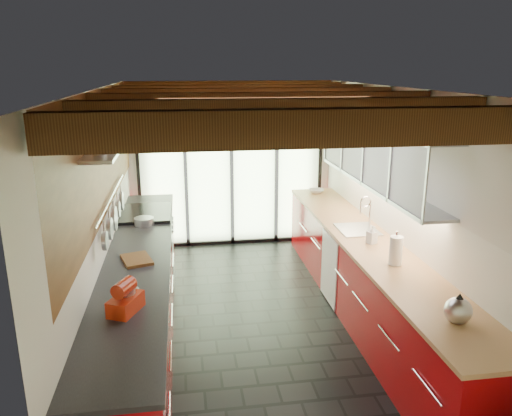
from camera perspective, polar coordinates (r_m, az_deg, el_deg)
name	(u,v)px	position (r m, az deg, el deg)	size (l,w,h in m)	color
ground	(258,323)	(5.82, 0.18, -13.03)	(5.50, 5.50, 0.00)	black
room_shell	(258,182)	(5.22, 0.20, 3.04)	(5.50, 5.50, 5.50)	silver
ceiling_beams	(252,100)	(5.48, -0.41, 12.20)	(3.14, 5.06, 4.90)	#593316
glass_door	(231,143)	(7.85, -2.84, 7.44)	(2.95, 0.10, 2.90)	#C6EAAD
left_counter	(141,294)	(5.58, -13.05, -9.51)	(0.68, 5.00, 0.92)	#9D080C
range_stove	(148,246)	(6.91, -12.22, -4.30)	(0.66, 0.90, 0.97)	silver
right_counter	(367,279)	(5.93, 12.57, -7.92)	(0.68, 5.00, 0.92)	#9D080C
sink_assembly	(359,227)	(6.10, 11.65, -2.13)	(0.45, 0.52, 0.43)	silver
upper_cabinets_right	(378,155)	(5.85, 13.78, 5.95)	(0.34, 3.00, 3.00)	silver
left_wall_fixtures	(114,164)	(5.35, -15.90, 4.83)	(0.28, 2.60, 0.96)	silver
stand_mixer	(125,299)	(4.18, -14.70, -9.98)	(0.29, 0.36, 0.28)	red
pot_large	(127,297)	(4.31, -14.50, -9.84)	(0.20, 0.20, 0.13)	silver
pot_small	(144,221)	(6.32, -12.67, -1.49)	(0.24, 0.24, 0.09)	silver
cutting_board	(137,260)	(5.20, -13.48, -5.76)	(0.26, 0.37, 0.03)	brown
kettle	(458,309)	(4.19, 22.11, -10.64)	(0.27, 0.29, 0.25)	silver
paper_towel	(396,251)	(5.11, 15.68, -4.75)	(0.14, 0.14, 0.35)	white
soap_bottle	(372,235)	(5.67, 13.11, -2.98)	(0.09, 0.09, 0.21)	silver
bowl	(316,191)	(7.79, 6.91, 1.95)	(0.23, 0.23, 0.06)	silver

